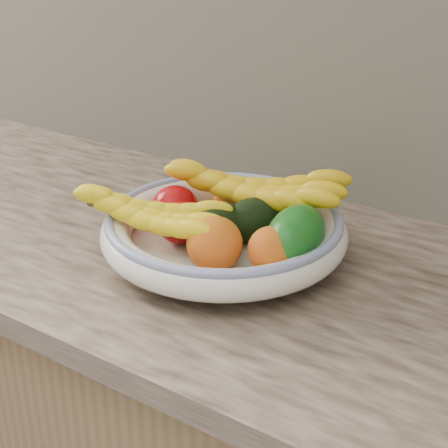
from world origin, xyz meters
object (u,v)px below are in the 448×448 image
fruit_bowl (224,231)px  banana_bunch_front (149,218)px  banana_bunch_back (253,194)px  green_mango (295,235)px

fruit_bowl → banana_bunch_front: size_ratio=1.50×
fruit_bowl → banana_bunch_back: bearing=83.0°
green_mango → fruit_bowl: bearing=172.8°
fruit_bowl → banana_bunch_back: size_ratio=1.20×
fruit_bowl → banana_bunch_front: (-0.08, -0.08, 0.03)m
fruit_bowl → green_mango: size_ratio=3.12×
fruit_bowl → banana_bunch_front: bearing=-134.0°
green_mango → banana_bunch_front: (-0.21, -0.08, 0.01)m
fruit_bowl → banana_bunch_back: banana_bunch_back is taller
banana_bunch_back → green_mango: bearing=-45.1°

